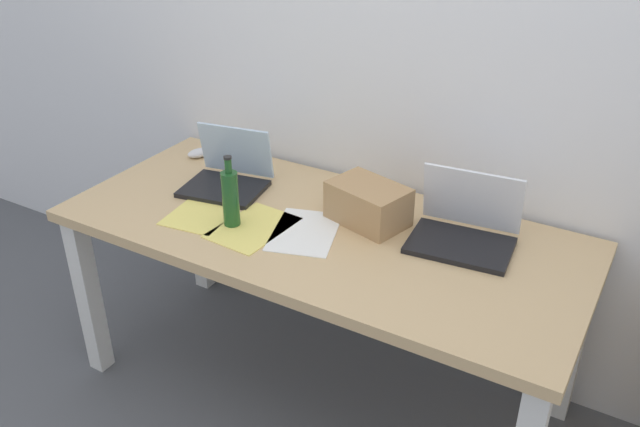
{
  "coord_description": "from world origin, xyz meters",
  "views": [
    {
      "loc": [
        1.0,
        -1.72,
        1.89
      ],
      "look_at": [
        0.0,
        0.0,
        0.79
      ],
      "focal_mm": 37.55,
      "sensor_mm": 36.0,
      "label": 1
    }
  ],
  "objects_px": {
    "computer_mouse": "(199,153)",
    "laptop_right": "(464,229)",
    "laptop_left": "(228,176)",
    "desk": "(320,249)",
    "cardboard_box": "(368,204)",
    "beer_bottle": "(230,197)"
  },
  "relations": [
    {
      "from": "laptop_left",
      "to": "cardboard_box",
      "type": "xyz_separation_m",
      "value": [
        0.58,
        0.03,
        0.02
      ]
    },
    {
      "from": "beer_bottle",
      "to": "computer_mouse",
      "type": "distance_m",
      "value": 0.62
    },
    {
      "from": "desk",
      "to": "laptop_right",
      "type": "relative_size",
      "value": 5.13
    },
    {
      "from": "desk",
      "to": "cardboard_box",
      "type": "xyz_separation_m",
      "value": [
        0.13,
        0.11,
        0.16
      ]
    },
    {
      "from": "laptop_right",
      "to": "computer_mouse",
      "type": "relative_size",
      "value": 3.52
    },
    {
      "from": "beer_bottle",
      "to": "cardboard_box",
      "type": "distance_m",
      "value": 0.47
    },
    {
      "from": "laptop_right",
      "to": "beer_bottle",
      "type": "distance_m",
      "value": 0.78
    },
    {
      "from": "cardboard_box",
      "to": "laptop_left",
      "type": "bearing_deg",
      "value": -177.29
    },
    {
      "from": "computer_mouse",
      "to": "beer_bottle",
      "type": "bearing_deg",
      "value": -17.17
    },
    {
      "from": "laptop_left",
      "to": "beer_bottle",
      "type": "relative_size",
      "value": 1.31
    },
    {
      "from": "laptop_left",
      "to": "cardboard_box",
      "type": "bearing_deg",
      "value": 2.71
    },
    {
      "from": "laptop_left",
      "to": "computer_mouse",
      "type": "height_order",
      "value": "laptop_left"
    },
    {
      "from": "desk",
      "to": "laptop_left",
      "type": "bearing_deg",
      "value": 169.33
    },
    {
      "from": "laptop_right",
      "to": "computer_mouse",
      "type": "xyz_separation_m",
      "value": [
        -1.19,
        0.1,
        -0.03
      ]
    },
    {
      "from": "laptop_left",
      "to": "computer_mouse",
      "type": "bearing_deg",
      "value": 149.28
    },
    {
      "from": "laptop_right",
      "to": "desk",
      "type": "bearing_deg",
      "value": -162.16
    },
    {
      "from": "beer_bottle",
      "to": "computer_mouse",
      "type": "height_order",
      "value": "beer_bottle"
    },
    {
      "from": "laptop_right",
      "to": "beer_bottle",
      "type": "height_order",
      "value": "beer_bottle"
    },
    {
      "from": "desk",
      "to": "laptop_right",
      "type": "distance_m",
      "value": 0.5
    },
    {
      "from": "computer_mouse",
      "to": "laptop_right",
      "type": "bearing_deg",
      "value": 18.02
    },
    {
      "from": "laptop_right",
      "to": "computer_mouse",
      "type": "distance_m",
      "value": 1.2
    },
    {
      "from": "desk",
      "to": "cardboard_box",
      "type": "height_order",
      "value": "cardboard_box"
    }
  ]
}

